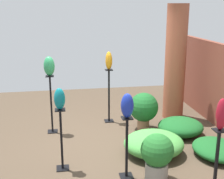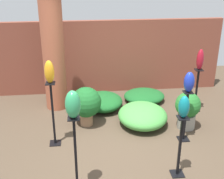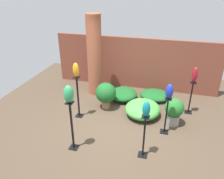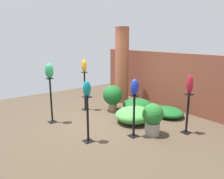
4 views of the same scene
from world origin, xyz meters
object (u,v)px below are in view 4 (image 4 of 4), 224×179
at_px(art_vase_amber, 84,66).
at_px(potted_plant_back_center, 113,96).
at_px(pedestal_cobalt, 134,118).
at_px(pedestal_ruby, 187,116).
at_px(potted_plant_front_right, 153,117).
at_px(art_vase_cobalt, 135,87).
at_px(pedestal_amber, 85,93).
at_px(pedestal_jade, 51,103).
at_px(art_vase_teal, 87,89).
at_px(brick_pillar, 122,65).
at_px(pedestal_teal, 88,122).
at_px(art_vase_jade, 49,71).
at_px(art_vase_ruby, 190,85).

bearing_deg(art_vase_amber, potted_plant_back_center, 47.12).
bearing_deg(pedestal_cobalt, pedestal_ruby, 61.30).
bearing_deg(potted_plant_front_right, art_vase_cobalt, -113.99).
distance_m(pedestal_amber, pedestal_jade, 1.31).
distance_m(art_vase_teal, potted_plant_back_center, 2.30).
height_order(pedestal_cobalt, art_vase_amber, art_vase_amber).
distance_m(brick_pillar, pedestal_teal, 3.38).
bearing_deg(potted_plant_back_center, brick_pillar, 125.65).
distance_m(pedestal_ruby, art_vase_jade, 3.56).
height_order(pedestal_ruby, pedestal_jade, pedestal_jade).
xyz_separation_m(pedestal_jade, potted_plant_front_right, (2.15, 1.56, -0.12)).
relative_size(potted_plant_front_right, potted_plant_back_center, 0.94).
distance_m(pedestal_teal, art_vase_cobalt, 1.25).
height_order(pedestal_teal, pedestal_cobalt, pedestal_teal).
distance_m(brick_pillar, art_vase_cobalt, 2.91).
bearing_deg(art_vase_amber, art_vase_ruby, 18.85).
distance_m(art_vase_ruby, art_vase_cobalt, 1.28).
relative_size(art_vase_teal, art_vase_ruby, 0.76).
bearing_deg(brick_pillar, pedestal_teal, -52.47).
xyz_separation_m(pedestal_jade, art_vase_amber, (-0.40, 1.25, 0.84)).
relative_size(brick_pillar, art_vase_cobalt, 7.06).
xyz_separation_m(brick_pillar, pedestal_amber, (0.04, -1.52, -0.74)).
relative_size(pedestal_amber, art_vase_teal, 3.56).
bearing_deg(pedestal_cobalt, brick_pillar, 145.76).
height_order(pedestal_amber, pedestal_cobalt, pedestal_amber).
distance_m(pedestal_amber, art_vase_jade, 1.56).
height_order(pedestal_jade, art_vase_ruby, art_vase_ruby).
distance_m(art_vase_jade, art_vase_cobalt, 2.28).
distance_m(pedestal_jade, art_vase_teal, 1.69).
xyz_separation_m(art_vase_ruby, art_vase_cobalt, (-0.62, -1.13, -0.02)).
bearing_deg(potted_plant_front_right, pedestal_ruby, 58.71).
bearing_deg(potted_plant_front_right, art_vase_jade, -144.04).
height_order(art_vase_teal, potted_plant_front_right, art_vase_teal).
distance_m(pedestal_amber, pedestal_ruby, 3.14).
bearing_deg(pedestal_amber, art_vase_amber, 172.87).
bearing_deg(potted_plant_front_right, pedestal_amber, -173.14).
distance_m(brick_pillar, potted_plant_back_center, 1.36).
bearing_deg(art_vase_ruby, brick_pillar, 170.48).
bearing_deg(potted_plant_back_center, pedestal_cobalt, -22.98).
relative_size(pedestal_teal, potted_plant_back_center, 1.27).
bearing_deg(potted_plant_front_right, brick_pillar, 154.82).
relative_size(brick_pillar, pedestal_amber, 2.16).
bearing_deg(pedestal_teal, potted_plant_back_center, 128.46).
height_order(pedestal_amber, potted_plant_back_center, pedestal_amber).
bearing_deg(pedestal_ruby, pedestal_amber, -161.15).
height_order(art_vase_ruby, potted_plant_front_right, art_vase_ruby).
bearing_deg(art_vase_ruby, potted_plant_front_right, -121.29).
relative_size(art_vase_teal, art_vase_jade, 0.87).
height_order(pedestal_jade, art_vase_teal, art_vase_teal).
bearing_deg(pedestal_amber, potted_plant_back_center, 47.12).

